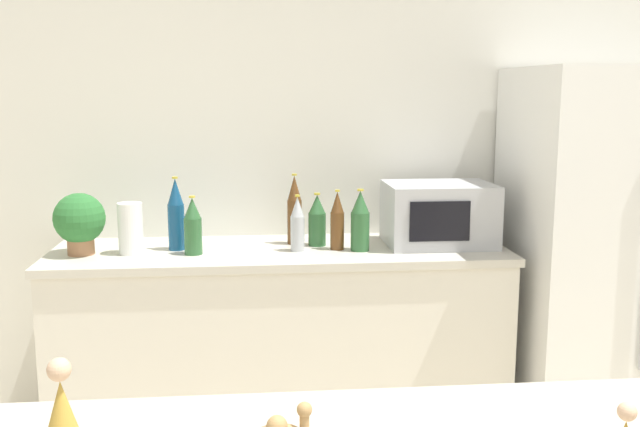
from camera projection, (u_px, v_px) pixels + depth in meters
The scene contains 14 objects.
wall_back at pixel (330, 159), 3.47m from camera, with size 8.00×0.06×2.55m.
back_counter at pixel (281, 345), 3.26m from camera, with size 2.02×0.63×0.91m.
refrigerator at pixel (612, 258), 3.25m from camera, with size 0.89×0.75×1.71m.
potted_plant at pixel (79, 221), 3.03m from camera, with size 0.22×0.22×0.27m.
paper_towel_roll at pixel (131, 228), 3.05m from camera, with size 0.10×0.10×0.22m.
microwave at pixel (439, 214), 3.24m from camera, with size 0.48×0.37×0.28m.
back_bottle_0 at pixel (193, 227), 3.04m from camera, with size 0.08×0.08×0.25m.
back_bottle_1 at pixel (317, 221), 3.22m from camera, with size 0.08×0.08×0.24m.
back_bottle_2 at pixel (360, 221), 3.11m from camera, with size 0.08×0.08×0.27m.
back_bottle_3 at pixel (297, 224), 3.11m from camera, with size 0.06×0.06×0.25m.
back_bottle_4 at pixel (176, 215), 3.13m from camera, with size 0.07×0.07×0.32m.
back_bottle_5 at pixel (337, 221), 3.14m from camera, with size 0.06×0.06×0.27m.
back_bottle_6 at pixel (295, 210), 3.25m from camera, with size 0.07×0.07×0.32m.
wise_man_figurine_crimson at pixel (61, 406), 1.24m from camera, with size 0.07×0.07×0.15m.
Camera 1 is at (-0.37, -0.71, 1.60)m, focal length 40.00 mm.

